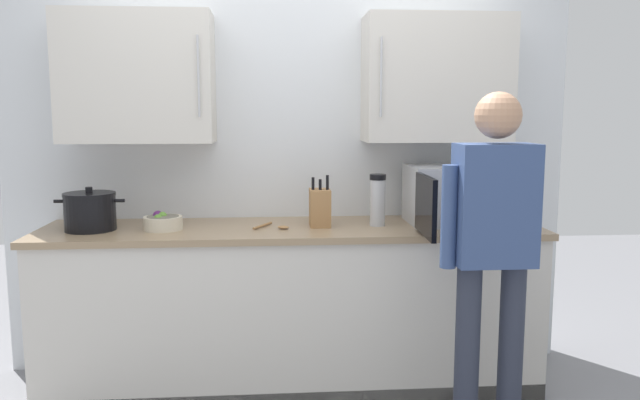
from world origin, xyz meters
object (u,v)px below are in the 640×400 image
at_px(thermos_flask, 378,200).
at_px(person_figure, 492,240).
at_px(wooden_spoon, 274,226).
at_px(stock_pot, 90,211).
at_px(microwave_oven, 455,195).
at_px(knife_block, 320,207).
at_px(fruit_bowl, 163,222).

height_order(thermos_flask, person_figure, person_figure).
relative_size(wooden_spoon, person_figure, 0.13).
xyz_separation_m(wooden_spoon, stock_pot, (-0.96, 0.02, 0.09)).
height_order(microwave_oven, knife_block, microwave_oven).
distance_m(thermos_flask, person_figure, 0.81).
bearing_deg(wooden_spoon, thermos_flask, 3.47).
bearing_deg(stock_pot, person_figure, -20.02).
bearing_deg(knife_block, thermos_flask, -2.01).
bearing_deg(wooden_spoon, fruit_bowl, 179.28).
bearing_deg(person_figure, stock_pot, 159.98).
relative_size(microwave_oven, person_figure, 0.50).
bearing_deg(knife_block, microwave_oven, 2.46).
relative_size(fruit_bowl, knife_block, 0.72).
bearing_deg(fruit_bowl, person_figure, -24.00).
bearing_deg(fruit_bowl, stock_pot, 178.10).
distance_m(stock_pot, knife_block, 1.21).
height_order(wooden_spoon, thermos_flask, thermos_flask).
relative_size(wooden_spoon, fruit_bowl, 0.99).
relative_size(fruit_bowl, person_figure, 0.13).
relative_size(thermos_flask, person_figure, 0.18).
relative_size(stock_pot, person_figure, 0.23).
bearing_deg(thermos_flask, fruit_bowl, -178.66).
distance_m(wooden_spoon, person_figure, 1.17).
height_order(microwave_oven, stock_pot, microwave_oven).
bearing_deg(person_figure, knife_block, 134.18).
distance_m(fruit_bowl, person_figure, 1.68).
xyz_separation_m(microwave_oven, knife_block, (-0.75, -0.03, -0.06)).
distance_m(wooden_spoon, stock_pot, 0.96).
distance_m(microwave_oven, wooden_spoon, 1.02).
bearing_deg(wooden_spoon, person_figure, -35.40).
height_order(wooden_spoon, knife_block, knife_block).
relative_size(microwave_oven, wooden_spoon, 4.01).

